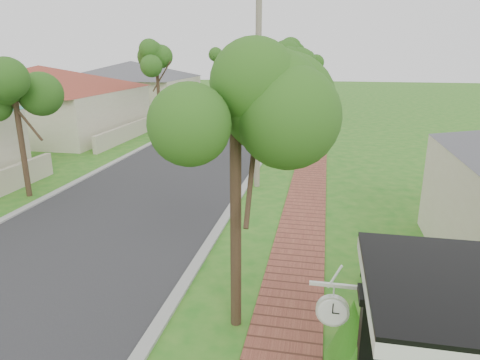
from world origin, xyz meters
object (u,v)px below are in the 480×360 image
Objects in this scene: parked_car_red at (277,109)px; utility_pole at (258,84)px; near_tree at (235,122)px; parked_car_white at (266,110)px; station_clock at (333,309)px.

parked_car_red is 19.76m from utility_pole.
parked_car_red is at bearing 94.84° from near_tree.
parked_car_white is 6.14× the size of station_clock.
utility_pole is 10.55× the size of station_clock.
near_tree is at bearing -83.10° from parked_car_red.
station_clock is at bearing -69.83° from parked_car_white.
utility_pole is (-1.08, 9.49, -0.01)m from near_tree.
utility_pole is at bearing 96.49° from near_tree.
near_tree is 3.62m from station_clock.
parked_car_red is at bearing 94.04° from utility_pole.
utility_pole reaches higher than near_tree.
parked_car_red is 0.90× the size of parked_car_white.
station_clock reaches higher than parked_car_red.
near_tree is (3.20, -27.72, 3.44)m from parked_car_white.
station_clock reaches higher than parked_car_white.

